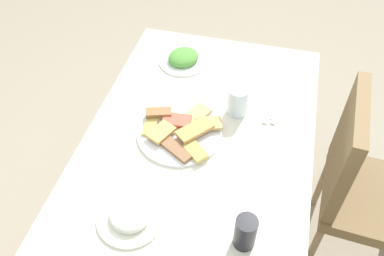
{
  "coord_description": "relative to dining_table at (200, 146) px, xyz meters",
  "views": [
    {
      "loc": [
        1.0,
        0.22,
        1.87
      ],
      "look_at": [
        0.01,
        -0.03,
        0.76
      ],
      "focal_mm": 37.96,
      "sensor_mm": 36.0,
      "label": 1
    }
  ],
  "objects": [
    {
      "name": "ground_plane",
      "position": [
        0.0,
        0.0,
        -0.66
      ],
      "size": [
        6.0,
        6.0,
        0.0
      ],
      "primitive_type": "plane",
      "color": "gray"
    },
    {
      "name": "salad_plate_greens",
      "position": [
        0.41,
        -0.13,
        0.09
      ],
      "size": [
        0.21,
        0.21,
        0.05
      ],
      "color": "white",
      "rests_on": "dining_table"
    },
    {
      "name": "salad_plate_rice",
      "position": [
        -0.4,
        -0.17,
        0.1
      ],
      "size": [
        0.22,
        0.22,
        0.06
      ],
      "color": "white",
      "rests_on": "dining_table"
    },
    {
      "name": "soda_can",
      "position": [
        0.4,
        0.23,
        0.14
      ],
      "size": [
        0.09,
        0.09,
        0.12
      ],
      "primitive_type": "cylinder",
      "rotation": [
        0.0,
        0.0,
        0.74
      ],
      "color": "black",
      "rests_on": "dining_table"
    },
    {
      "name": "dining_table",
      "position": [
        0.0,
        0.0,
        0.0
      ],
      "size": [
        1.23,
        0.84,
        0.73
      ],
      "color": "silver",
      "rests_on": "ground_plane"
    },
    {
      "name": "dining_chair",
      "position": [
        -0.11,
        0.66,
        -0.16
      ],
      "size": [
        0.45,
        0.45,
        0.89
      ],
      "color": "brown",
      "rests_on": "ground_plane"
    },
    {
      "name": "drinking_glass",
      "position": [
        -0.14,
        0.11,
        0.14
      ],
      "size": [
        0.08,
        0.08,
        0.12
      ],
      "primitive_type": "cylinder",
      "color": "silver",
      "rests_on": "dining_table"
    },
    {
      "name": "fork",
      "position": [
        -0.2,
        0.25,
        0.08
      ],
      "size": [
        0.2,
        0.07,
        0.0
      ],
      "primitive_type": "cube",
      "rotation": [
        0.0,
        0.0,
        -0.25
      ],
      "color": "silver",
      "rests_on": "paper_napkin"
    },
    {
      "name": "spoon",
      "position": [
        -0.2,
        0.29,
        0.08
      ],
      "size": [
        0.19,
        0.08,
        0.0
      ],
      "primitive_type": "cube",
      "rotation": [
        0.0,
        0.0,
        -0.34
      ],
      "color": "silver",
      "rests_on": "paper_napkin"
    },
    {
      "name": "pide_platter",
      "position": [
        0.02,
        -0.07,
        0.09
      ],
      "size": [
        0.32,
        0.32,
        0.04
      ],
      "color": "white",
      "rests_on": "dining_table"
    },
    {
      "name": "paper_napkin",
      "position": [
        -0.2,
        0.27,
        0.08
      ],
      "size": [
        0.17,
        0.17,
        0.0
      ],
      "primitive_type": "cube",
      "rotation": [
        0.0,
        0.0,
        -0.34
      ],
      "color": "white",
      "rests_on": "dining_table"
    }
  ]
}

